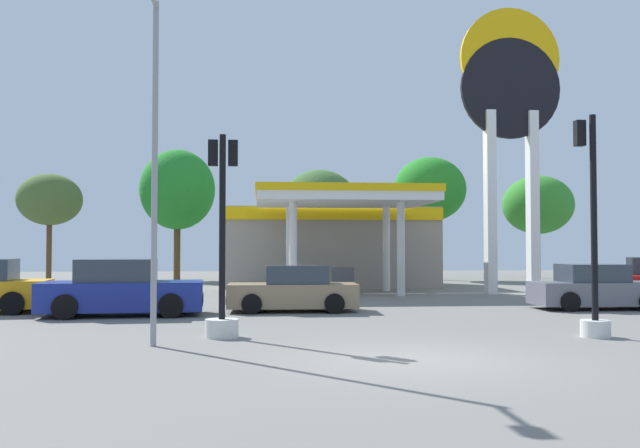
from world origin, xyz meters
The scene contains 14 objects.
ground_plane centered at (0.00, 0.00, 0.00)m, with size 90.00×90.00×0.00m, color slate.
gas_station centered at (0.85, 22.48, 2.18)m, with size 10.44×12.01×4.46m.
station_pole_sign centered at (7.97, 16.25, 7.79)m, with size 4.32×0.56×12.20m.
car_0 centered at (-1.65, 9.14, 0.64)m, with size 3.98×1.88×1.41m.
car_1 centered at (7.96, 9.05, 0.65)m, with size 4.03×1.91×1.43m.
car_4 centered at (-6.62, 8.28, 0.73)m, with size 4.66×2.33×1.62m.
traffic_signal_0 centered at (-3.50, 3.28, 1.42)m, with size 0.73×0.73×4.44m.
traffic_signal_1 centered at (4.59, 2.59, 1.52)m, with size 0.64×0.68×4.88m.
tree_0 centered at (-14.54, 28.02, 4.66)m, with size 3.60×3.60×6.14m.
tree_1 centered at (-7.62, 29.94, 5.44)m, with size 4.51×4.51×7.88m.
tree_2 centered at (0.86, 28.29, 4.33)m, with size 4.71×4.71×6.55m.
tree_3 centered at (7.69, 28.98, 5.48)m, with size 4.40×4.40×7.47m.
tree_4 centered at (14.96, 30.03, 4.66)m, with size 4.45×4.45×6.53m.
corner_streetlamp centered at (-4.79, 1.83, 4.16)m, with size 0.24×1.48×6.91m.
Camera 1 is at (-2.71, -11.77, 1.96)m, focal length 38.29 mm.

